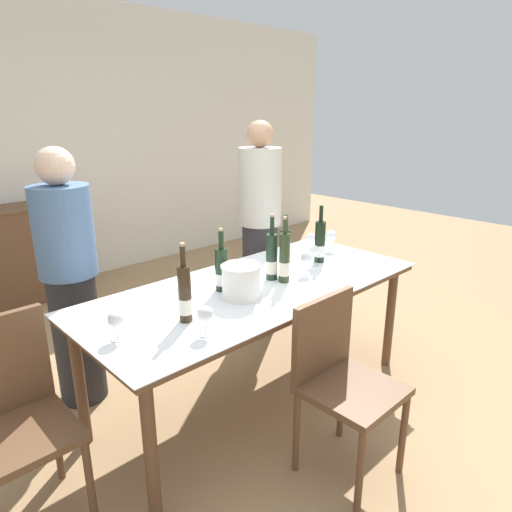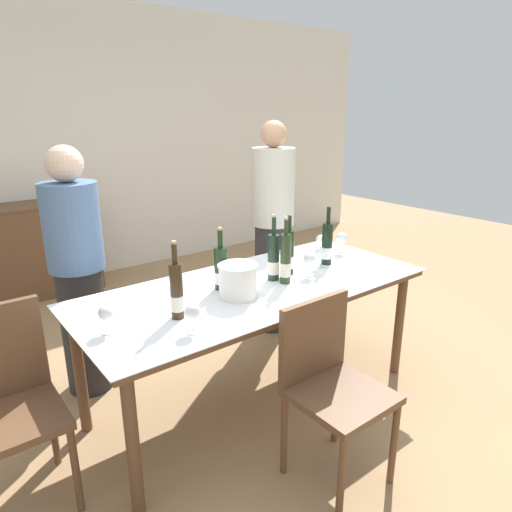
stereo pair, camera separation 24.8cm
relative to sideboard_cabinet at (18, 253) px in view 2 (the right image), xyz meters
name	(u,v)px [view 2 (the right image)]	position (x,y,z in m)	size (l,w,h in m)	color
ground_plane	(256,397)	(0.78, -2.67, -0.45)	(12.00, 12.00, 0.00)	#A37F56
back_wall	(80,145)	(0.78, 0.29, 0.95)	(8.00, 0.10, 2.80)	silver
sideboard_cabinet	(18,253)	(0.00, 0.00, 0.00)	(1.47, 0.46, 0.90)	brown
dining_table	(256,296)	(0.78, -2.67, 0.24)	(2.09, 0.90, 0.76)	brown
ice_bucket	(238,280)	(0.60, -2.74, 0.41)	(0.22, 0.22, 0.19)	white
wine_bottle_0	(286,260)	(0.94, -2.74, 0.45)	(0.06, 0.06, 0.40)	#28381E
wine_bottle_1	(274,258)	(0.92, -2.65, 0.45)	(0.07, 0.07, 0.40)	#1E3323
wine_bottle_2	(221,269)	(0.59, -2.59, 0.43)	(0.08, 0.08, 0.36)	black
wine_bottle_3	(327,245)	(1.39, -2.64, 0.44)	(0.07, 0.07, 0.38)	black
wine_bottle_4	(177,292)	(0.21, -2.77, 0.45)	(0.07, 0.07, 0.39)	#332314
wine_bottle_5	(289,253)	(1.06, -2.63, 0.45)	(0.07, 0.07, 0.37)	black
wine_glass_0	(320,253)	(1.30, -2.67, 0.41)	(0.07, 0.07, 0.14)	white
wine_glass_1	(107,314)	(-0.12, -2.72, 0.40)	(0.08, 0.08, 0.14)	white
wine_glass_2	(193,313)	(0.19, -2.95, 0.41)	(0.08, 0.08, 0.14)	white
wine_glass_3	(310,260)	(1.14, -2.74, 0.42)	(0.08, 0.08, 0.15)	white
wine_glass_4	(321,240)	(1.56, -2.43, 0.40)	(0.07, 0.07, 0.13)	white
wine_glass_5	(342,238)	(1.66, -2.53, 0.41)	(0.08, 0.08, 0.15)	white
chair_near_front	(329,377)	(0.69, -3.35, 0.07)	(0.42, 0.42, 0.89)	brown
chair_left_end	(5,396)	(-0.56, -2.58, 0.08)	(0.42, 0.42, 0.93)	brown
person_host	(78,275)	(0.00, -1.90, 0.33)	(0.33, 0.33, 1.56)	#262628
person_guest_left	(273,230)	(1.50, -1.96, 0.39)	(0.33, 0.33, 1.67)	#2D2D33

